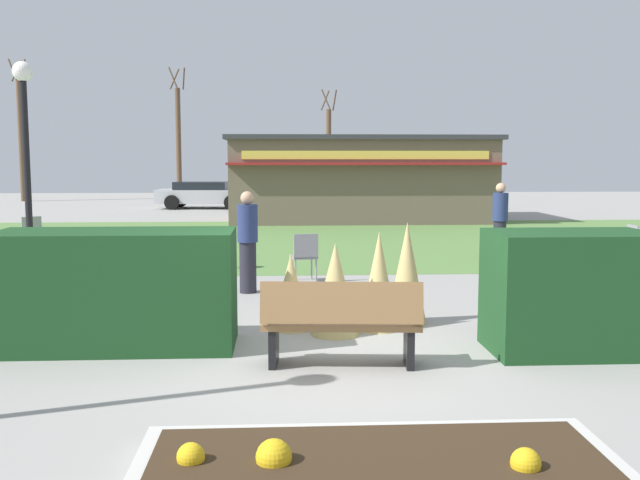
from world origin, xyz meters
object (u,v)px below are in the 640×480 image
Objects in this scene: person_standing at (500,220)px; tree_left_bg at (178,141)px; food_kiosk at (359,178)px; person_strolling at (248,241)px; lamppost_mid at (26,143)px; tree_center_bg at (329,151)px; park_bench at (341,323)px; parked_car_center_slot at (314,194)px; cafe_chair_west at (560,247)px; tree_right_bg at (21,138)px; parked_car_east_slot at (434,193)px; cafe_chair_north at (627,243)px; trash_bin at (567,314)px; cafe_chair_center at (31,232)px; cafe_chair_east at (305,253)px; parked_car_west_slot at (204,194)px.

person_standing is 25.86m from tree_left_bg.
food_kiosk reaches higher than person_strolling.
tree_center_bg is at bearing 74.84° from lamppost_mid.
park_bench is 25.18m from parked_car_center_slot.
cafe_chair_west is at bearing -78.57° from parked_car_center_slot.
tree_right_bg reaches higher than person_standing.
lamppost_mid is at bearing -120.99° from parked_car_east_slot.
parked_car_east_slot is (6.33, 25.16, 0.16)m from park_bench.
parked_car_center_slot is at bearing -22.08° from tree_right_bg.
food_kiosk is at bearing -57.73° from tree_left_bg.
parked_car_center_slot is 16.35m from tree_right_bg.
lamppost_mid is 4.44× the size of cafe_chair_north.
person_strolling reaches higher than trash_bin.
lamppost_mid is at bearing -107.52° from parked_car_center_slot.
parked_car_center_slot reaches higher than cafe_chair_west.
person_standing is 24.65m from tree_center_bg.
lamppost_mid is 14.83m from food_kiosk.
person_strolling is at bearing -64.28° from tree_right_bg.
lamppost_mid is at bearing -176.38° from cafe_chair_north.
cafe_chair_west is at bearing 51.72° from park_bench.
trash_bin is at bearing -85.88° from parked_car_center_slot.
cafe_chair_center is 10.77m from person_standing.
cafe_chair_west is at bearing 51.61° from person_standing.
person_strolling is 0.23× the size of tree_right_bg.
tree_left_bg is (-10.80, 25.84, 2.61)m from cafe_chair_west.
park_bench reaches higher than cafe_chair_north.
lamppost_mid is at bearing -120.14° from food_kiosk.
food_kiosk reaches higher than cafe_chair_north.
lamppost_mid is 4.44× the size of cafe_chair_east.
cafe_chair_west is 19.24m from parked_car_east_slot.
trash_bin is 5.70m from cafe_chair_east.
person_strolling is at bearing 105.11° from park_bench.
tree_right_bg is at bearing -55.64° from person_strolling.
cafe_chair_east is 0.53× the size of person_strolling.
park_bench is 32.50m from tree_left_bg.
tree_right_bg is (-10.04, 6.07, 2.64)m from parked_car_west_slot.
person_strolling is 0.39× the size of parked_car_east_slot.
cafe_chair_east is 19.83m from parked_car_center_slot.
cafe_chair_east is (5.02, -0.54, -1.97)m from lamppost_mid.
person_strolling is 0.24× the size of tree_left_bg.
parked_car_center_slot is at bearing -98.89° from tree_center_bg.
trash_bin is 0.13× the size of tree_left_bg.
parked_car_east_slot is 21.48m from tree_right_bg.
person_standing reaches higher than trash_bin.
person_strolling is (5.27, -5.16, 0.33)m from cafe_chair_center.
tree_left_bg is at bearing 122.27° from food_kiosk.
cafe_chair_center is 0.53× the size of person_standing.
parked_car_west_slot is (-8.79, 19.18, 0.12)m from cafe_chair_west.
lamppost_mid reaches higher than parked_car_east_slot.
park_bench is at bearing -87.72° from cafe_chair_east.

